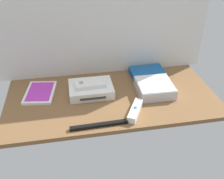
# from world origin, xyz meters

# --- Properties ---
(ground_plane) EXTENTS (1.00, 0.48, 0.02)m
(ground_plane) POSITION_xyz_m (0.00, 0.00, -0.01)
(ground_plane) COLOR brown
(ground_plane) RESTS_ON ground
(back_wall) EXTENTS (1.10, 0.01, 0.64)m
(back_wall) POSITION_xyz_m (0.00, 0.25, 0.32)
(back_wall) COLOR silver
(back_wall) RESTS_ON ground
(game_console) EXTENTS (0.21, 0.17, 0.04)m
(game_console) POSITION_xyz_m (-0.09, 0.05, 0.02)
(game_console) COLOR white
(game_console) RESTS_ON ground_plane
(mini_computer) EXTENTS (0.17, 0.17, 0.05)m
(mini_computer) POSITION_xyz_m (0.21, -0.00, 0.03)
(mini_computer) COLOR silver
(mini_computer) RESTS_ON ground_plane
(game_case) EXTENTS (0.16, 0.21, 0.02)m
(game_case) POSITION_xyz_m (-0.34, 0.08, 0.01)
(game_case) COLOR white
(game_case) RESTS_ON ground_plane
(network_router) EXTENTS (0.18, 0.13, 0.03)m
(network_router) POSITION_xyz_m (0.22, 0.16, 0.02)
(network_router) COLOR #145193
(network_router) RESTS_ON ground_plane
(remote_wand) EXTENTS (0.10, 0.15, 0.03)m
(remote_wand) POSITION_xyz_m (0.08, -0.14, 0.02)
(remote_wand) COLOR white
(remote_wand) RESTS_ON ground_plane
(remote_classic_pad) EXTENTS (0.15, 0.09, 0.02)m
(remote_classic_pad) POSITION_xyz_m (-0.10, 0.05, 0.05)
(remote_classic_pad) COLOR white
(remote_classic_pad) RESTS_ON game_console
(sensor_bar) EXTENTS (0.24, 0.02, 0.01)m
(sensor_bar) POSITION_xyz_m (-0.09, -0.20, 0.01)
(sensor_bar) COLOR black
(sensor_bar) RESTS_ON ground_plane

